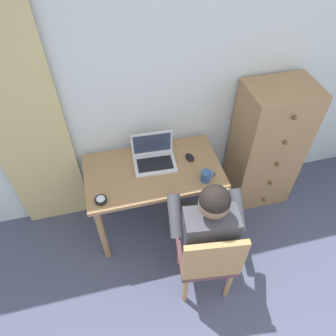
{
  "coord_description": "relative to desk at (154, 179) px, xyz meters",
  "views": [
    {
      "loc": [
        -0.52,
        0.11,
        2.64
      ],
      "look_at": [
        -0.12,
        1.72,
        0.84
      ],
      "focal_mm": 33.96,
      "sensor_mm": 36.0,
      "label": 1
    }
  ],
  "objects": [
    {
      "name": "wall_back",
      "position": [
        0.22,
        0.38,
        0.63
      ],
      "size": [
        4.8,
        0.05,
        2.5
      ],
      "primitive_type": "cube",
      "color": "silver",
      "rests_on": "ground_plane"
    },
    {
      "name": "desk",
      "position": [
        0.0,
        0.0,
        0.0
      ],
      "size": [
        1.1,
        0.62,
        0.74
      ],
      "color": "#9E754C",
      "rests_on": "ground_plane"
    },
    {
      "name": "laptop",
      "position": [
        0.03,
        0.1,
        0.17
      ],
      "size": [
        0.35,
        0.27,
        0.24
      ],
      "color": "silver",
      "rests_on": "desk"
    },
    {
      "name": "desk_clock",
      "position": [
        -0.44,
        -0.22,
        0.13
      ],
      "size": [
        0.09,
        0.09,
        0.03
      ],
      "color": "black",
      "rests_on": "desk"
    },
    {
      "name": "curtain_panel",
      "position": [
        -0.89,
        0.31,
        0.47
      ],
      "size": [
        0.58,
        0.03,
        2.19
      ],
      "primitive_type": "cube",
      "color": "#CCB77A",
      "rests_on": "ground_plane"
    },
    {
      "name": "chair",
      "position": [
        0.25,
        -0.73,
        -0.13
      ],
      "size": [
        0.47,
        0.45,
        0.88
      ],
      "color": "brown",
      "rests_on": "ground_plane"
    },
    {
      "name": "person_seated",
      "position": [
        0.27,
        -0.54,
        0.05
      ],
      "size": [
        0.58,
        0.62,
        1.2
      ],
      "color": "#4C4C4C",
      "rests_on": "ground_plane"
    },
    {
      "name": "computer_mouse",
      "position": [
        0.33,
        0.05,
        0.13
      ],
      "size": [
        0.08,
        0.11,
        0.03
      ],
      "primitive_type": "ellipsoid",
      "rotation": [
        0.0,
        0.0,
        0.19
      ],
      "color": "black",
      "rests_on": "desk"
    },
    {
      "name": "dresser",
      "position": [
        1.08,
        0.12,
        0.01
      ],
      "size": [
        0.57,
        0.44,
        1.27
      ],
      "color": "#9E754C",
      "rests_on": "ground_plane"
    },
    {
      "name": "coffee_mug",
      "position": [
        0.38,
        -0.21,
        0.17
      ],
      "size": [
        0.12,
        0.08,
        0.09
      ],
      "color": "#33518C",
      "rests_on": "desk"
    }
  ]
}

